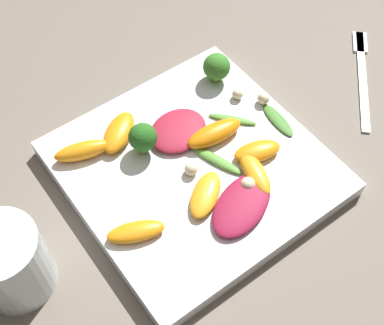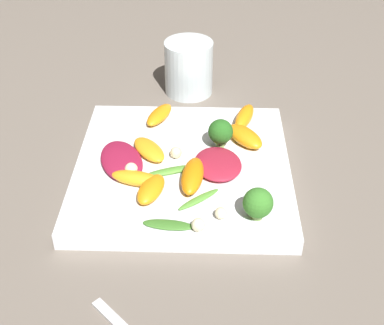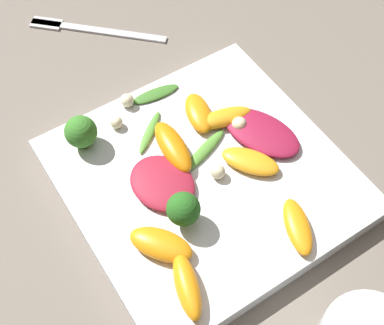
# 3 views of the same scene
# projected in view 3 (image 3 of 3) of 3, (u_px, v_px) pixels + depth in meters

# --- Properties ---
(ground_plane) EXTENTS (2.40, 2.40, 0.00)m
(ground_plane) POSITION_uv_depth(u_px,v_px,m) (204.00, 184.00, 0.62)
(ground_plane) COLOR #6B6056
(plate) EXTENTS (0.30, 0.30, 0.02)m
(plate) POSITION_uv_depth(u_px,v_px,m) (204.00, 178.00, 0.61)
(plate) COLOR white
(plate) RESTS_ON ground_plane
(fork) EXTENTS (0.15, 0.15, 0.01)m
(fork) POSITION_uv_depth(u_px,v_px,m) (83.00, 28.00, 0.76)
(fork) COLOR silver
(fork) RESTS_ON ground_plane
(radicchio_leaf_0) EXTENTS (0.09, 0.11, 0.01)m
(radicchio_leaf_0) POSITION_uv_depth(u_px,v_px,m) (262.00, 132.00, 0.62)
(radicchio_leaf_0) COLOR maroon
(radicchio_leaf_0) RESTS_ON plate
(radicchio_leaf_1) EXTENTS (0.08, 0.09, 0.01)m
(radicchio_leaf_1) POSITION_uv_depth(u_px,v_px,m) (162.00, 183.00, 0.59)
(radicchio_leaf_1) COLOR maroon
(radicchio_leaf_1) RESTS_ON plate
(orange_segment_0) EXTENTS (0.07, 0.07, 0.02)m
(orange_segment_0) POSITION_uv_depth(u_px,v_px,m) (161.00, 244.00, 0.54)
(orange_segment_0) COLOR orange
(orange_segment_0) RESTS_ON plate
(orange_segment_1) EXTENTS (0.05, 0.07, 0.02)m
(orange_segment_1) POSITION_uv_depth(u_px,v_px,m) (199.00, 113.00, 0.64)
(orange_segment_1) COLOR orange
(orange_segment_1) RESTS_ON plate
(orange_segment_2) EXTENTS (0.06, 0.07, 0.01)m
(orange_segment_2) POSITION_uv_depth(u_px,v_px,m) (250.00, 161.00, 0.60)
(orange_segment_2) COLOR orange
(orange_segment_2) RESTS_ON plate
(orange_segment_3) EXTENTS (0.04, 0.08, 0.02)m
(orange_segment_3) POSITION_uv_depth(u_px,v_px,m) (173.00, 147.00, 0.61)
(orange_segment_3) COLOR orange
(orange_segment_3) RESTS_ON plate
(orange_segment_4) EXTENTS (0.07, 0.04, 0.02)m
(orange_segment_4) POSITION_uv_depth(u_px,v_px,m) (223.00, 118.00, 0.63)
(orange_segment_4) COLOR orange
(orange_segment_4) RESTS_ON plate
(orange_segment_5) EXTENTS (0.04, 0.07, 0.02)m
(orange_segment_5) POSITION_uv_depth(u_px,v_px,m) (187.00, 286.00, 0.52)
(orange_segment_5) COLOR orange
(orange_segment_5) RESTS_ON plate
(orange_segment_6) EXTENTS (0.05, 0.07, 0.02)m
(orange_segment_6) POSITION_uv_depth(u_px,v_px,m) (298.00, 226.00, 0.55)
(orange_segment_6) COLOR orange
(orange_segment_6) RESTS_ON plate
(broccoli_floret_0) EXTENTS (0.04, 0.04, 0.04)m
(broccoli_floret_0) POSITION_uv_depth(u_px,v_px,m) (81.00, 132.00, 0.60)
(broccoli_floret_0) COLOR #7A9E51
(broccoli_floret_0) RESTS_ON plate
(broccoli_floret_1) EXTENTS (0.04, 0.04, 0.04)m
(broccoli_floret_1) POSITION_uv_depth(u_px,v_px,m) (183.00, 209.00, 0.55)
(broccoli_floret_1) COLOR #7A9E51
(broccoli_floret_1) RESTS_ON plate
(arugula_sprig_0) EXTENTS (0.06, 0.02, 0.00)m
(arugula_sprig_0) POSITION_uv_depth(u_px,v_px,m) (155.00, 94.00, 0.66)
(arugula_sprig_0) COLOR #3D7528
(arugula_sprig_0) RESTS_ON plate
(arugula_sprig_1) EXTENTS (0.08, 0.04, 0.01)m
(arugula_sprig_1) POSITION_uv_depth(u_px,v_px,m) (204.00, 151.00, 0.61)
(arugula_sprig_1) COLOR #518E33
(arugula_sprig_1) RESTS_ON plate
(arugula_sprig_2) EXTENTS (0.06, 0.05, 0.01)m
(arugula_sprig_2) POSITION_uv_depth(u_px,v_px,m) (150.00, 132.00, 0.63)
(arugula_sprig_2) COLOR #518E33
(arugula_sprig_2) RESTS_ON plate
(macadamia_nut_0) EXTENTS (0.02, 0.02, 0.02)m
(macadamia_nut_0) POSITION_uv_depth(u_px,v_px,m) (218.00, 172.00, 0.59)
(macadamia_nut_0) COLOR beige
(macadamia_nut_0) RESTS_ON plate
(macadamia_nut_1) EXTENTS (0.02, 0.02, 0.02)m
(macadamia_nut_1) POSITION_uv_depth(u_px,v_px,m) (127.00, 100.00, 0.65)
(macadamia_nut_1) COLOR beige
(macadamia_nut_1) RESTS_ON plate
(macadamia_nut_2) EXTENTS (0.02, 0.02, 0.02)m
(macadamia_nut_2) POSITION_uv_depth(u_px,v_px,m) (116.00, 122.00, 0.63)
(macadamia_nut_2) COLOR beige
(macadamia_nut_2) RESTS_ON plate
(macadamia_nut_3) EXTENTS (0.02, 0.02, 0.02)m
(macadamia_nut_3) POSITION_uv_depth(u_px,v_px,m) (239.00, 124.00, 0.63)
(macadamia_nut_3) COLOR beige
(macadamia_nut_3) RESTS_ON plate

